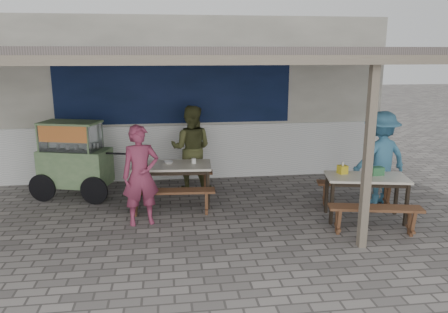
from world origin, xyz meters
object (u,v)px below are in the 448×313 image
at_px(patron_right_table, 380,158).
at_px(tissue_box, 342,169).
at_px(bench_left_wall, 174,177).
at_px(patron_street_side, 141,175).
at_px(table_right, 366,181).
at_px(condiment_jar, 194,161).
at_px(bench_left_street, 171,196).
at_px(patron_wall_side, 191,148).
at_px(bench_right_wall, 356,188).
at_px(donation_box, 377,171).
at_px(bench_right_street, 375,214).
at_px(vendor_cart, 74,157).
at_px(condiment_bowl, 168,162).
at_px(table_left, 172,168).

xyz_separation_m(patron_right_table, tissue_box, (-0.94, -0.54, -0.04)).
distance_m(bench_left_wall, patron_street_side, 1.67).
height_order(table_right, patron_street_side, patron_street_side).
relative_size(patron_street_side, condiment_jar, 17.26).
height_order(bench_left_street, patron_wall_side, patron_wall_side).
relative_size(bench_right_wall, donation_box, 6.96).
xyz_separation_m(bench_right_street, tissue_box, (-0.20, 0.85, 0.48)).
bearing_deg(donation_box, bench_left_wall, 152.19).
bearing_deg(condiment_jar, bench_right_street, -35.31).
bearing_deg(donation_box, tissue_box, 162.64).
height_order(bench_left_street, condiment_jar, condiment_jar).
distance_m(bench_right_street, patron_right_table, 1.66).
bearing_deg(bench_left_street, donation_box, -5.40).
xyz_separation_m(vendor_cart, patron_right_table, (5.63, -1.09, 0.06)).
height_order(patron_street_side, tissue_box, patron_street_side).
xyz_separation_m(bench_right_street, patron_right_table, (0.74, 1.39, 0.52)).
height_order(bench_left_wall, patron_wall_side, patron_wall_side).
distance_m(bench_left_street, patron_street_side, 0.74).
xyz_separation_m(vendor_cart, donation_box, (5.22, -1.80, 0.02)).
height_order(vendor_cart, condiment_jar, vendor_cart).
bearing_deg(patron_right_table, bench_right_wall, 3.48).
relative_size(patron_right_table, condiment_bowl, 9.83).
relative_size(bench_left_wall, table_right, 1.09).
relative_size(table_left, bench_right_wall, 1.03).
bearing_deg(bench_left_street, patron_street_side, -141.62).
relative_size(condiment_jar, condiment_bowl, 0.54).
bearing_deg(condiment_jar, tissue_box, -22.72).
height_order(table_left, vendor_cart, vendor_cart).
relative_size(bench_right_wall, patron_right_table, 0.83).
relative_size(patron_right_table, condiment_jar, 18.11).
bearing_deg(patron_wall_side, bench_left_wall, 44.56).
xyz_separation_m(bench_right_street, patron_wall_side, (-2.64, 2.66, 0.53)).
relative_size(tissue_box, condiment_bowl, 0.80).
bearing_deg(patron_right_table, bench_left_wall, -27.54).
bearing_deg(bench_right_street, condiment_bowl, 160.09).
relative_size(vendor_cart, patron_wall_side, 1.10).
bearing_deg(vendor_cart, bench_left_wall, 15.59).
height_order(vendor_cart, patron_wall_side, patron_wall_side).
distance_m(tissue_box, condiment_jar, 2.65).
distance_m(donation_box, condiment_jar, 3.20).
bearing_deg(bench_right_wall, table_right, -90.00).
xyz_separation_m(bench_right_wall, patron_right_table, (0.48, 0.13, 0.52)).
bearing_deg(bench_right_street, patron_street_side, 177.11).
bearing_deg(table_right, patron_street_side, -172.87).
height_order(bench_left_street, bench_right_wall, same).
bearing_deg(patron_wall_side, bench_right_wall, 168.39).
relative_size(patron_wall_side, tissue_box, 12.36).
bearing_deg(bench_left_street, tissue_box, -3.90).
bearing_deg(patron_wall_side, bench_left_street, 86.27).
bearing_deg(bench_right_street, table_right, 90.00).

